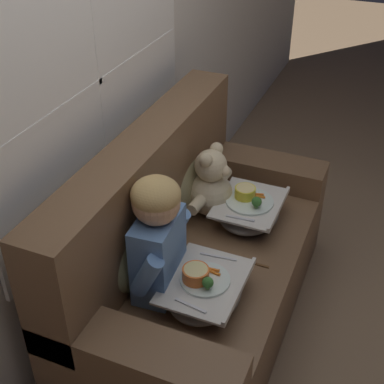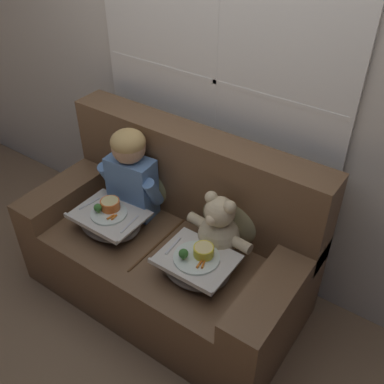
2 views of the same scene
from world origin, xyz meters
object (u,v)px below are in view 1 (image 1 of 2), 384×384
throw_pillow_behind_child (131,248)px  teddy_bear (211,186)px  couch (193,264)px  lap_tray_teddy (249,210)px  throw_pillow_behind_teddy (187,177)px  child_figure (158,232)px  lap_tray_child (205,289)px

throw_pillow_behind_child → teddy_bear: throw_pillow_behind_child is taller
couch → lap_tray_teddy: (0.31, -0.18, 0.18)m
lap_tray_teddy → throw_pillow_behind_child: bearing=150.8°
throw_pillow_behind_teddy → couch: bearing=-151.9°
lap_tray_teddy → child_figure: bearing=161.0°
child_figure → lap_tray_child: (-0.00, -0.22, -0.25)m
throw_pillow_behind_child → lap_tray_teddy: (0.63, -0.35, -0.12)m
couch → lap_tray_child: couch is taller
child_figure → teddy_bear: (0.63, -0.00, -0.15)m
throw_pillow_behind_child → lap_tray_child: bearing=-90.2°
teddy_bear → lap_tray_teddy: teddy_bear is taller
throw_pillow_behind_teddy → lap_tray_child: 0.73m
lap_tray_child → couch: bearing=30.3°
teddy_bear → lap_tray_child: 0.67m
lap_tray_child → child_figure: bearing=89.6°
child_figure → couch: bearing=-5.9°
couch → child_figure: bearing=174.1°
child_figure → teddy_bear: child_figure is taller
couch → lap_tray_child: 0.41m
throw_pillow_behind_child → lap_tray_teddy: throw_pillow_behind_child is taller
couch → teddy_bear: 0.42m
teddy_bear → lap_tray_teddy: 0.23m
lap_tray_child → lap_tray_teddy: 0.63m
throw_pillow_behind_teddy → teddy_bear: 0.14m
lap_tray_child → teddy_bear: bearing=18.6°
teddy_bear → lap_tray_child: size_ratio=1.02×
child_figure → teddy_bear: size_ratio=1.36×
couch → teddy_bear: couch is taller
throw_pillow_behind_teddy → lap_tray_teddy: size_ratio=1.03×
child_figure → lap_tray_teddy: 0.71m
couch → child_figure: 0.53m
throw_pillow_behind_child → lap_tray_teddy: 0.73m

